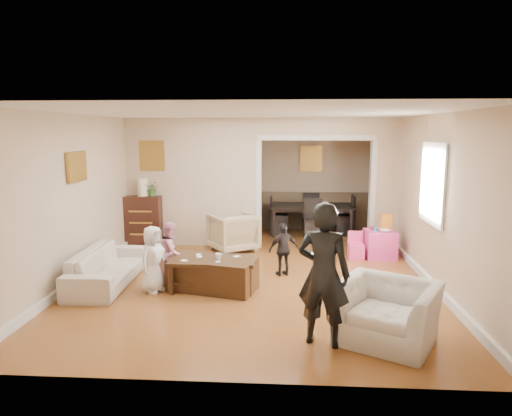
# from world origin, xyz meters

# --- Properties ---
(floor) EXTENTS (7.00, 7.00, 0.00)m
(floor) POSITION_xyz_m (0.00, 0.00, 0.00)
(floor) COLOR #AD632C
(floor) RESTS_ON ground
(partition_left) EXTENTS (2.75, 0.18, 2.60)m
(partition_left) POSITION_xyz_m (-1.38, 1.80, 1.30)
(partition_left) COLOR #CAB493
(partition_left) RESTS_ON ground
(partition_right) EXTENTS (0.55, 0.18, 2.60)m
(partition_right) POSITION_xyz_m (2.48, 1.80, 1.30)
(partition_right) COLOR #CAB493
(partition_right) RESTS_ON ground
(partition_header) EXTENTS (2.22, 0.18, 0.35)m
(partition_header) POSITION_xyz_m (1.10, 1.80, 2.42)
(partition_header) COLOR #CAB493
(partition_header) RESTS_ON partition_right
(window_pane) EXTENTS (0.03, 0.95, 1.10)m
(window_pane) POSITION_xyz_m (2.73, -0.40, 1.55)
(window_pane) COLOR white
(window_pane) RESTS_ON ground
(framed_art_partition) EXTENTS (0.45, 0.03, 0.55)m
(framed_art_partition) POSITION_xyz_m (-2.20, 1.70, 1.85)
(framed_art_partition) COLOR brown
(framed_art_partition) RESTS_ON partition_left
(framed_art_sofa_wall) EXTENTS (0.03, 0.55, 0.40)m
(framed_art_sofa_wall) POSITION_xyz_m (-2.71, -0.60, 1.80)
(framed_art_sofa_wall) COLOR brown
(framed_art_alcove) EXTENTS (0.45, 0.03, 0.55)m
(framed_art_alcove) POSITION_xyz_m (1.10, 3.44, 1.70)
(framed_art_alcove) COLOR brown
(sofa) EXTENTS (0.79, 1.90, 0.55)m
(sofa) POSITION_xyz_m (-2.24, -0.79, 0.27)
(sofa) COLOR beige
(sofa) RESTS_ON ground
(armchair_back) EXTENTS (1.12, 1.13, 0.75)m
(armchair_back) POSITION_xyz_m (-0.52, 1.30, 0.38)
(armchair_back) COLOR #C5B888
(armchair_back) RESTS_ON ground
(armchair_front) EXTENTS (1.35, 1.30, 0.68)m
(armchair_front) POSITION_xyz_m (1.64, -2.52, 0.34)
(armchair_front) COLOR beige
(armchair_front) RESTS_ON ground
(dresser) EXTENTS (0.75, 0.42, 1.04)m
(dresser) POSITION_xyz_m (-2.40, 1.63, 0.52)
(dresser) COLOR black
(dresser) RESTS_ON ground
(table_lamp) EXTENTS (0.22, 0.22, 0.36)m
(table_lamp) POSITION_xyz_m (-2.40, 1.63, 1.22)
(table_lamp) COLOR #FFF3CF
(table_lamp) RESTS_ON dresser
(potted_plant) EXTENTS (0.27, 0.24, 0.30)m
(potted_plant) POSITION_xyz_m (-2.20, 1.63, 1.19)
(potted_plant) COLOR #456D30
(potted_plant) RESTS_ON dresser
(coffee_table) EXTENTS (1.38, 0.93, 0.47)m
(coffee_table) POSITION_xyz_m (-0.58, -0.94, 0.24)
(coffee_table) COLOR #3B2512
(coffee_table) RESTS_ON ground
(coffee_cup) EXTENTS (0.13, 0.13, 0.10)m
(coffee_cup) POSITION_xyz_m (-0.48, -0.99, 0.52)
(coffee_cup) COLOR white
(coffee_cup) RESTS_ON coffee_table
(play_table) EXTENTS (0.56, 0.56, 0.52)m
(play_table) POSITION_xyz_m (2.26, 0.98, 0.26)
(play_table) COLOR #E93D98
(play_table) RESTS_ON ground
(cereal_box) EXTENTS (0.20, 0.08, 0.30)m
(cereal_box) POSITION_xyz_m (2.38, 1.08, 0.67)
(cereal_box) COLOR yellow
(cereal_box) RESTS_ON play_table
(cyan_cup) EXTENTS (0.08, 0.08, 0.08)m
(cyan_cup) POSITION_xyz_m (2.16, 0.93, 0.56)
(cyan_cup) COLOR teal
(cyan_cup) RESTS_ON play_table
(toy_block) EXTENTS (0.10, 0.09, 0.05)m
(toy_block) POSITION_xyz_m (2.14, 1.10, 0.54)
(toy_block) COLOR red
(toy_block) RESTS_ON play_table
(play_bowl) EXTENTS (0.21, 0.21, 0.05)m
(play_bowl) POSITION_xyz_m (2.31, 0.86, 0.54)
(play_bowl) COLOR white
(play_bowl) RESTS_ON play_table
(dining_table) EXTENTS (1.91, 1.11, 0.66)m
(dining_table) POSITION_xyz_m (1.11, 2.90, 0.33)
(dining_table) COLOR black
(dining_table) RESTS_ON ground
(adult_person) EXTENTS (0.68, 0.56, 1.61)m
(adult_person) POSITION_xyz_m (0.91, -2.63, 0.80)
(adult_person) COLOR black
(adult_person) RESTS_ON ground
(child_kneel_a) EXTENTS (0.49, 0.57, 0.99)m
(child_kneel_a) POSITION_xyz_m (-1.43, -1.09, 0.49)
(child_kneel_a) COLOR white
(child_kneel_a) RESTS_ON ground
(child_kneel_b) EXTENTS (0.41, 0.50, 0.96)m
(child_kneel_b) POSITION_xyz_m (-1.28, -0.64, 0.48)
(child_kneel_b) COLOR pink
(child_kneel_b) RESTS_ON ground
(child_toddler) EXTENTS (0.56, 0.41, 0.88)m
(child_toddler) POSITION_xyz_m (0.47, -0.19, 0.44)
(child_toddler) COLOR black
(child_toddler) RESTS_ON ground
(craft_papers) EXTENTS (0.87, 0.46, 0.00)m
(craft_papers) POSITION_xyz_m (-0.66, -0.90, 0.47)
(craft_papers) COLOR white
(craft_papers) RESTS_ON coffee_table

